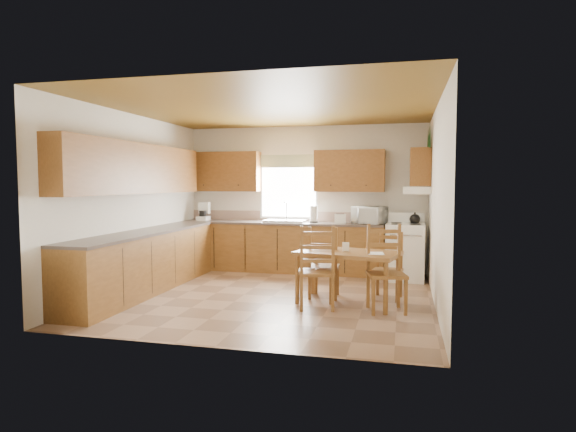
% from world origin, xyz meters
% --- Properties ---
extents(floor, '(4.50, 4.50, 0.00)m').
position_xyz_m(floor, '(0.00, 0.00, 0.00)').
color(floor, '#8E6B51').
rests_on(floor, ground).
extents(ceiling, '(4.50, 4.50, 0.00)m').
position_xyz_m(ceiling, '(0.00, 0.00, 2.70)').
color(ceiling, brown).
rests_on(ceiling, floor).
extents(wall_left, '(4.50, 4.50, 0.00)m').
position_xyz_m(wall_left, '(-2.25, 0.00, 1.35)').
color(wall_left, silver).
rests_on(wall_left, floor).
extents(wall_right, '(4.50, 4.50, 0.00)m').
position_xyz_m(wall_right, '(2.25, 0.00, 1.35)').
color(wall_right, silver).
rests_on(wall_right, floor).
extents(wall_back, '(4.50, 4.50, 0.00)m').
position_xyz_m(wall_back, '(0.00, 2.25, 1.35)').
color(wall_back, silver).
rests_on(wall_back, floor).
extents(wall_front, '(4.50, 4.50, 0.00)m').
position_xyz_m(wall_front, '(0.00, -2.25, 1.35)').
color(wall_front, silver).
rests_on(wall_front, floor).
extents(lower_cab_back, '(3.75, 0.60, 0.88)m').
position_xyz_m(lower_cab_back, '(-0.38, 1.95, 0.44)').
color(lower_cab_back, brown).
rests_on(lower_cab_back, floor).
extents(lower_cab_left, '(0.60, 3.60, 0.88)m').
position_xyz_m(lower_cab_left, '(-1.95, -0.15, 0.44)').
color(lower_cab_left, brown).
rests_on(lower_cab_left, floor).
extents(counter_back, '(3.75, 0.63, 0.04)m').
position_xyz_m(counter_back, '(-0.38, 1.95, 0.90)').
color(counter_back, '#51443E').
rests_on(counter_back, lower_cab_back).
extents(counter_left, '(0.63, 3.60, 0.04)m').
position_xyz_m(counter_left, '(-1.95, -0.15, 0.90)').
color(counter_left, '#51443E').
rests_on(counter_left, lower_cab_left).
extents(backsplash, '(3.75, 0.01, 0.18)m').
position_xyz_m(backsplash, '(-0.38, 2.24, 1.01)').
color(backsplash, gray).
rests_on(backsplash, counter_back).
extents(upper_cab_back_left, '(1.41, 0.33, 0.75)m').
position_xyz_m(upper_cab_back_left, '(-1.55, 2.08, 1.85)').
color(upper_cab_back_left, brown).
rests_on(upper_cab_back_left, wall_back).
extents(upper_cab_back_right, '(1.25, 0.33, 0.75)m').
position_xyz_m(upper_cab_back_right, '(0.86, 2.08, 1.85)').
color(upper_cab_back_right, brown).
rests_on(upper_cab_back_right, wall_back).
extents(upper_cab_left, '(0.33, 3.60, 0.75)m').
position_xyz_m(upper_cab_left, '(-2.08, -0.15, 1.85)').
color(upper_cab_left, brown).
rests_on(upper_cab_left, wall_left).
extents(upper_cab_stove, '(0.33, 0.62, 0.62)m').
position_xyz_m(upper_cab_stove, '(2.08, 1.65, 1.90)').
color(upper_cab_stove, brown).
rests_on(upper_cab_stove, wall_right).
extents(range_hood, '(0.44, 0.62, 0.12)m').
position_xyz_m(range_hood, '(2.03, 1.65, 1.52)').
color(range_hood, white).
rests_on(range_hood, wall_right).
extents(window_frame, '(1.13, 0.02, 1.18)m').
position_xyz_m(window_frame, '(-0.30, 2.22, 1.55)').
color(window_frame, white).
rests_on(window_frame, wall_back).
extents(window_pane, '(1.05, 0.01, 1.10)m').
position_xyz_m(window_pane, '(-0.30, 2.21, 1.55)').
color(window_pane, white).
rests_on(window_pane, wall_back).
extents(window_valance, '(1.19, 0.01, 0.24)m').
position_xyz_m(window_valance, '(-0.30, 2.19, 2.05)').
color(window_valance, '#567541').
rests_on(window_valance, wall_back).
extents(sink_basin, '(0.75, 0.45, 0.04)m').
position_xyz_m(sink_basin, '(-0.30, 1.95, 0.94)').
color(sink_basin, silver).
rests_on(sink_basin, counter_back).
extents(pine_decal_a, '(0.22, 0.22, 0.36)m').
position_xyz_m(pine_decal_a, '(2.21, 1.33, 2.38)').
color(pine_decal_a, '#123512').
rests_on(pine_decal_a, wall_right).
extents(pine_decal_b, '(0.22, 0.22, 0.36)m').
position_xyz_m(pine_decal_b, '(2.21, 1.65, 2.42)').
color(pine_decal_b, '#123512').
rests_on(pine_decal_b, wall_right).
extents(pine_decal_c, '(0.22, 0.22, 0.36)m').
position_xyz_m(pine_decal_c, '(2.21, 1.97, 2.38)').
color(pine_decal_c, '#123512').
rests_on(pine_decal_c, wall_right).
extents(stove, '(0.65, 0.67, 0.93)m').
position_xyz_m(stove, '(1.86, 1.67, 0.47)').
color(stove, white).
rests_on(stove, floor).
extents(coffeemaker, '(0.25, 0.28, 0.34)m').
position_xyz_m(coffeemaker, '(-1.92, 1.95, 1.09)').
color(coffeemaker, white).
rests_on(coffeemaker, counter_back).
extents(paper_towel, '(0.14, 0.14, 0.30)m').
position_xyz_m(paper_towel, '(0.22, 1.97, 1.07)').
color(paper_towel, white).
rests_on(paper_towel, counter_back).
extents(toaster, '(0.22, 0.15, 0.16)m').
position_xyz_m(toaster, '(0.72, 1.90, 1.00)').
color(toaster, white).
rests_on(toaster, counter_back).
extents(microwave, '(0.62, 0.55, 0.31)m').
position_xyz_m(microwave, '(1.24, 1.91, 1.07)').
color(microwave, white).
rests_on(microwave, counter_back).
extents(dining_table, '(1.47, 1.04, 0.72)m').
position_xyz_m(dining_table, '(1.10, -0.17, 0.36)').
color(dining_table, brown).
rests_on(dining_table, floor).
extents(chair_near_left, '(0.45, 0.43, 1.02)m').
position_xyz_m(chair_near_left, '(0.73, 0.12, 0.51)').
color(chair_near_left, brown).
rests_on(chair_near_left, floor).
extents(chair_near_right, '(0.54, 0.52, 1.09)m').
position_xyz_m(chair_near_right, '(0.73, -0.49, 0.54)').
color(chair_near_right, brown).
rests_on(chair_near_right, floor).
extents(chair_far_left, '(0.45, 0.43, 0.94)m').
position_xyz_m(chair_far_left, '(1.61, 0.24, 0.47)').
color(chair_far_left, brown).
rests_on(chair_far_left, floor).
extents(chair_far_right, '(0.55, 0.54, 1.10)m').
position_xyz_m(chair_far_right, '(1.63, -0.46, 0.55)').
color(chair_far_right, brown).
rests_on(chair_far_right, floor).
extents(table_paper, '(0.24, 0.30, 0.00)m').
position_xyz_m(table_paper, '(1.48, -0.27, 0.72)').
color(table_paper, white).
rests_on(table_paper, dining_table).
extents(table_card, '(0.09, 0.04, 0.12)m').
position_xyz_m(table_card, '(1.07, -0.16, 0.78)').
color(table_card, white).
rests_on(table_card, dining_table).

